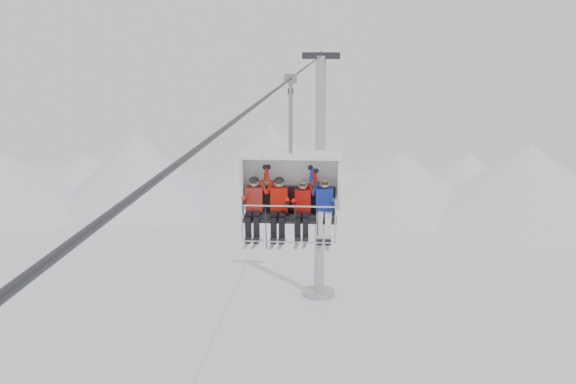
# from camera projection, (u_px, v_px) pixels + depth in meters

# --- Properties ---
(ridgeline) EXTENTS (72.00, 21.00, 7.00)m
(ridgeline) POSITION_uv_depth(u_px,v_px,m) (309.00, 178.00, 59.74)
(ridgeline) COLOR white
(ridgeline) RESTS_ON ground
(lift_tower_right) EXTENTS (2.00, 1.80, 13.48)m
(lift_tower_right) POSITION_uv_depth(u_px,v_px,m) (320.00, 195.00, 39.46)
(lift_tower_right) COLOR #A4A6AB
(lift_tower_right) RESTS_ON ground
(haul_cable) EXTENTS (0.06, 50.00, 0.06)m
(haul_cable) POSITION_uv_depth(u_px,v_px,m) (288.00, 81.00, 16.43)
(haul_cable) COLOR #2A2B2F
(haul_cable) RESTS_ON lift_tower_left
(chairlift_carrier) EXTENTS (2.46, 1.17, 3.98)m
(chairlift_carrier) POSITION_uv_depth(u_px,v_px,m) (291.00, 184.00, 17.88)
(chairlift_carrier) COLOR black
(chairlift_carrier) RESTS_ON haul_cable
(skier_far_left) EXTENTS (0.42, 1.69, 1.67)m
(skier_far_left) POSITION_uv_depth(u_px,v_px,m) (254.00, 205.00, 17.75)
(skier_far_left) COLOR #A4261B
(skier_far_left) RESTS_ON chairlift_carrier
(skier_center_left) EXTENTS (0.42, 1.69, 1.67)m
(skier_center_left) POSITION_uv_depth(u_px,v_px,m) (279.00, 205.00, 17.70)
(skier_center_left) COLOR red
(skier_center_left) RESTS_ON chairlift_carrier
(skier_center_right) EXTENTS (0.39, 1.69, 1.57)m
(skier_center_right) POSITION_uv_depth(u_px,v_px,m) (303.00, 207.00, 17.66)
(skier_center_right) COLOR #B11009
(skier_center_right) RESTS_ON chairlift_carrier
(skier_far_right) EXTENTS (0.42, 1.69, 1.67)m
(skier_far_right) POSITION_uv_depth(u_px,v_px,m) (324.00, 206.00, 17.62)
(skier_far_right) COLOR #152998
(skier_far_right) RESTS_ON chairlift_carrier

